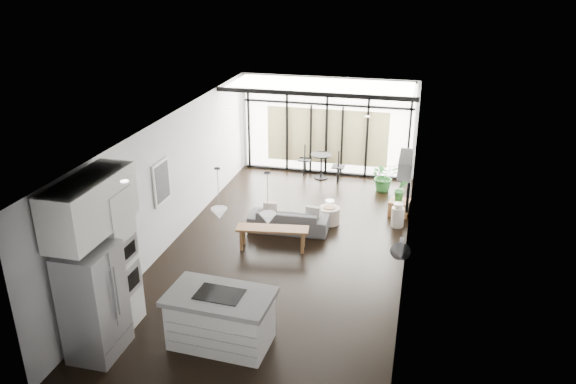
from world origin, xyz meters
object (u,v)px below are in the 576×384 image
at_px(pouf, 329,215).
at_px(console_bench, 273,238).
at_px(fridge, 94,302).
at_px(tv, 409,188).
at_px(milk_can, 398,215).
at_px(sofa, 289,216).
at_px(island, 221,319).

bearing_deg(pouf, console_bench, -121.98).
bearing_deg(console_bench, fridge, -121.59).
height_order(pouf, tv, tv).
height_order(console_bench, milk_can, milk_can).
bearing_deg(console_bench, sofa, 74.73).
relative_size(fridge, console_bench, 1.18).
height_order(island, pouf, island).
xyz_separation_m(island, pouf, (0.92, 4.85, -0.26)).
xyz_separation_m(fridge, milk_can, (4.28, 5.72, -0.62)).
distance_m(fridge, milk_can, 7.16).
bearing_deg(sofa, tv, 177.00).
distance_m(milk_can, tv, 1.32).
bearing_deg(milk_can, console_bench, -145.39).
relative_size(fridge, tv, 1.65).
xyz_separation_m(island, fridge, (-1.79, -0.66, 0.45)).
distance_m(pouf, tv, 2.18).
bearing_deg(fridge, tv, 47.50).
height_order(fridge, sofa, fridge).
height_order(sofa, tv, tv).
bearing_deg(milk_can, sofa, -161.75).
xyz_separation_m(console_bench, milk_can, (2.53, 1.75, 0.04)).
height_order(pouf, milk_can, milk_can).
xyz_separation_m(island, console_bench, (-0.05, 3.31, -0.21)).
bearing_deg(console_bench, pouf, 50.15).
distance_m(pouf, milk_can, 1.59).
bearing_deg(fridge, pouf, 63.84).
relative_size(fridge, sofa, 1.00).
distance_m(sofa, milk_can, 2.54).
bearing_deg(sofa, milk_can, -164.22).
height_order(island, tv, tv).
xyz_separation_m(island, milk_can, (2.49, 5.06, -0.17)).
relative_size(console_bench, milk_can, 2.64).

